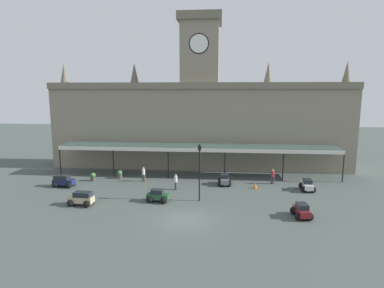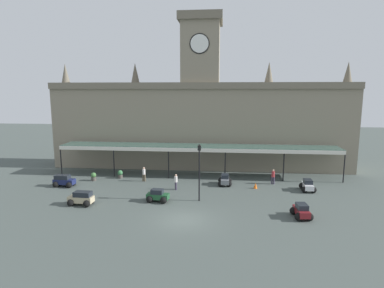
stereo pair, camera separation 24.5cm
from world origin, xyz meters
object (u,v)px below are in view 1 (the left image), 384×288
Objects in this scene: victorian_lamppost at (199,166)px; pedestrian_beside_cars at (176,181)px; pedestrian_near_entrance at (273,176)px; traffic_cone at (255,186)px; car_grey_sedan at (225,180)px; planter_by_canopy at (120,174)px; car_white_sedan at (307,186)px; pedestrian_crossing_forecourt at (144,174)px; planter_forecourt_centre at (93,177)px; car_maroon_sedan at (302,211)px; car_green_sedan at (158,196)px; car_beige_estate at (81,199)px; car_navy_estate at (63,182)px.

pedestrian_beside_cars is at bearing 130.02° from victorian_lamppost.
pedestrian_near_entrance is 2.82× the size of traffic_cone.
car_grey_sedan is 12.47m from planter_by_canopy.
car_white_sedan is 1.25× the size of pedestrian_crossing_forecourt.
planter_forecourt_centre is at bearing -177.19° from pedestrian_crossing_forecourt.
victorian_lamppost is (2.70, -3.21, 2.43)m from pedestrian_beside_cars.
car_maroon_sedan and car_white_sedan have the same top height.
planter_by_canopy is (-7.24, 3.79, -0.42)m from pedestrian_beside_cars.
car_maroon_sedan is 3.58× the size of traffic_cone.
pedestrian_near_entrance reaches higher than car_green_sedan.
car_grey_sedan and car_white_sedan have the same top height.
planter_by_canopy is (-3.14, 1.04, -0.42)m from pedestrian_crossing_forecourt.
car_green_sedan is at bearing -162.18° from car_white_sedan.
car_green_sedan is 4.00m from pedestrian_beside_cars.
pedestrian_crossing_forecourt is at bearing 138.78° from victorian_lamppost.
car_beige_estate is at bearing -155.22° from pedestrian_near_entrance.
planter_forecourt_centre is (-12.66, 5.66, -2.85)m from victorian_lamppost.
car_white_sedan is 2.17× the size of planter_by_canopy.
car_white_sedan is 17.88m from pedestrian_crossing_forecourt.
victorian_lamppost is 14.16m from planter_forecourt_centre.
pedestrian_beside_cars is at bearing -176.00° from car_white_sedan.
planter_by_canopy is (-9.94, 7.00, -2.85)m from victorian_lamppost.
car_maroon_sedan is 9.67m from victorian_lamppost.
traffic_cone is at bearing -6.82° from pedestrian_crossing_forecourt.
victorian_lamppost is at bearing -35.15° from planter_by_canopy.
car_white_sedan is at bearing 2.20° from car_navy_estate.
car_grey_sedan is at bearing 30.38° from car_beige_estate.
car_maroon_sedan is 2.21× the size of planter_by_canopy.
car_navy_estate is 6.31m from planter_by_canopy.
victorian_lamppost is at bearing 8.88° from car_green_sedan.
car_navy_estate is (-17.40, -2.29, 0.06)m from car_grey_sedan.
victorian_lamppost reaches higher than car_navy_estate.
planter_by_canopy is at bearing 152.40° from pedestrian_beside_cars.
pedestrian_beside_cars reaches higher than planter_forecourt_centre.
car_beige_estate is 19.26m from car_maroon_sedan.
planter_forecourt_centre is (-2.73, -1.33, 0.00)m from planter_by_canopy.
car_beige_estate is 8.11m from planter_forecourt_centre.
pedestrian_crossing_forecourt is 9.36m from victorian_lamppost.
car_white_sedan is at bearing -3.62° from planter_forecourt_centre.
planter_forecourt_centre reaches higher than traffic_cone.
car_navy_estate is at bearing -161.17° from pedestrian_crossing_forecourt.
pedestrian_crossing_forecourt reaches higher than car_navy_estate.
pedestrian_beside_cars is (-13.68, -0.96, 0.41)m from car_white_sedan.
car_grey_sedan is (-6.22, 8.71, 0.00)m from car_maroon_sedan.
pedestrian_near_entrance reaches higher than traffic_cone.
car_maroon_sedan is 1.03× the size of car_grey_sedan.
car_beige_estate is at bearing -114.96° from pedestrian_crossing_forecourt.
car_white_sedan is at bearing 16.38° from car_beige_estate.
car_beige_estate is 17.56m from traffic_cone.
car_white_sedan is at bearing -5.73° from pedestrian_crossing_forecourt.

